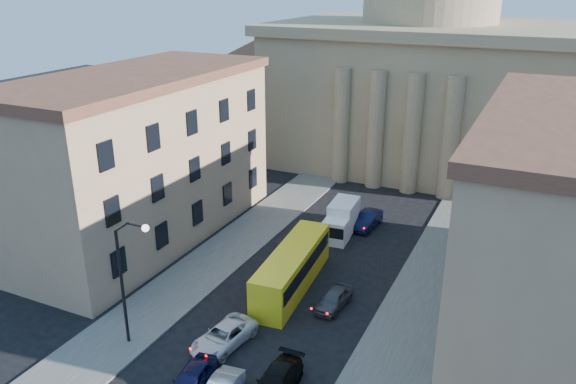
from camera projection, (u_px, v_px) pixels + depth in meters
name	position (u px, v px, depth m)	size (l,w,h in m)	color
sidewalk_left	(202.00, 270.00, 45.08)	(5.00, 60.00, 0.15)	#52504B
sidewalk_right	(412.00, 322.00, 38.29)	(5.00, 60.00, 0.15)	#52504B
church	(424.00, 66.00, 69.05)	(68.02, 28.76, 36.60)	#8D7A57
building_left	(141.00, 156.00, 49.22)	(11.60, 26.60, 14.70)	tan
building_right	(568.00, 224.00, 35.62)	(11.60, 26.60, 14.70)	tan
street_lamp	(127.00, 272.00, 34.17)	(2.62, 0.44, 8.83)	black
car_left_near	(191.00, 381.00, 31.76)	(1.76, 4.38, 1.49)	black
car_left_mid	(224.00, 336.00, 35.76)	(2.27, 4.93, 1.37)	silver
car_right_mid	(276.00, 383.00, 31.67)	(1.94, 4.77, 1.38)	black
car_right_far	(334.00, 299.00, 39.98)	(1.56, 3.88, 1.32)	#48494D
car_right_distant	(368.00, 220.00, 52.79)	(1.60, 4.58, 1.51)	black
city_bus	(292.00, 267.00, 42.23)	(3.47, 11.21, 3.11)	yellow
box_truck	(341.00, 220.00, 50.99)	(2.55, 5.58, 2.98)	white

